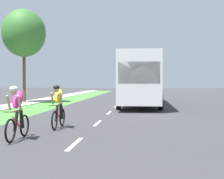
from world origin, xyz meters
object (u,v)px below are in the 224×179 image
cyclist_trailing (58,106)px  bus_white (140,78)px  street_tree_near (24,33)px  cyclist_lead (17,112)px  pickup_silver (140,89)px

cyclist_trailing → bus_white: (2.87, 11.40, 1.17)m
cyclist_trailing → street_tree_near: size_ratio=0.23×
cyclist_lead → pickup_silver: pickup_silver is taller
cyclist_lead → cyclist_trailing: same height
pickup_silver → street_tree_near: street_tree_near is taller
pickup_silver → street_tree_near: bearing=-122.4°
pickup_silver → street_tree_near: size_ratio=0.68×
cyclist_trailing → street_tree_near: 15.52m
bus_white → cyclist_trailing: bearing=-104.1°
pickup_silver → street_tree_near: (-9.24, -14.55, 4.78)m
cyclist_trailing → bus_white: bus_white is taller
cyclist_lead → cyclist_trailing: 2.42m
cyclist_lead → cyclist_trailing: bearing=76.2°
cyclist_lead → cyclist_trailing: size_ratio=1.00×
cyclist_lead → pickup_silver: 30.33m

